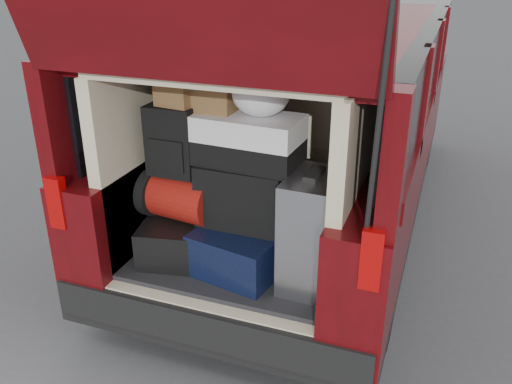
{
  "coord_description": "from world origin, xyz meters",
  "views": [
    {
      "loc": [
        1.1,
        -2.47,
        2.3
      ],
      "look_at": [
        0.11,
        0.2,
        1.01
      ],
      "focal_mm": 38.0,
      "sensor_mm": 36.0,
      "label": 1
    }
  ],
  "objects_px": {
    "black_soft_case": "(244,194)",
    "black_hardshell": "(183,233)",
    "red_duffel": "(180,196)",
    "silver_roller": "(312,231)",
    "backpack": "(173,141)",
    "navy_hardshell": "(247,245)",
    "twotone_duffel": "(245,139)"
  },
  "relations": [
    {
      "from": "red_duffel",
      "to": "black_soft_case",
      "type": "height_order",
      "value": "black_soft_case"
    },
    {
      "from": "black_soft_case",
      "to": "backpack",
      "type": "xyz_separation_m",
      "value": [
        -0.43,
        -0.04,
        0.29
      ]
    },
    {
      "from": "black_soft_case",
      "to": "backpack",
      "type": "bearing_deg",
      "value": -174.5
    },
    {
      "from": "black_hardshell",
      "to": "black_soft_case",
      "type": "height_order",
      "value": "black_soft_case"
    },
    {
      "from": "navy_hardshell",
      "to": "red_duffel",
      "type": "distance_m",
      "value": 0.5
    },
    {
      "from": "red_duffel",
      "to": "twotone_duffel",
      "type": "relative_size",
      "value": 0.7
    },
    {
      "from": "backpack",
      "to": "black_hardshell",
      "type": "bearing_deg",
      "value": 41.71
    },
    {
      "from": "twotone_duffel",
      "to": "silver_roller",
      "type": "bearing_deg",
      "value": -11.2
    },
    {
      "from": "black_soft_case",
      "to": "black_hardshell",
      "type": "bearing_deg",
      "value": -176.7
    },
    {
      "from": "silver_roller",
      "to": "black_soft_case",
      "type": "distance_m",
      "value": 0.45
    },
    {
      "from": "black_hardshell",
      "to": "black_soft_case",
      "type": "relative_size",
      "value": 1.16
    },
    {
      "from": "backpack",
      "to": "twotone_duffel",
      "type": "bearing_deg",
      "value": 8.9
    },
    {
      "from": "black_hardshell",
      "to": "red_duffel",
      "type": "xyz_separation_m",
      "value": [
        0.0,
        -0.02,
        0.26
      ]
    },
    {
      "from": "backpack",
      "to": "twotone_duffel",
      "type": "distance_m",
      "value": 0.43
    },
    {
      "from": "navy_hardshell",
      "to": "black_soft_case",
      "type": "height_order",
      "value": "black_soft_case"
    },
    {
      "from": "red_duffel",
      "to": "silver_roller",
      "type": "bearing_deg",
      "value": 4.39
    },
    {
      "from": "black_soft_case",
      "to": "red_duffel",
      "type": "bearing_deg",
      "value": -173.66
    },
    {
      "from": "black_soft_case",
      "to": "twotone_duffel",
      "type": "height_order",
      "value": "twotone_duffel"
    },
    {
      "from": "silver_roller",
      "to": "red_duffel",
      "type": "distance_m",
      "value": 0.84
    },
    {
      "from": "red_duffel",
      "to": "backpack",
      "type": "bearing_deg",
      "value": 178.39
    },
    {
      "from": "black_hardshell",
      "to": "backpack",
      "type": "bearing_deg",
      "value": -150.16
    },
    {
      "from": "twotone_duffel",
      "to": "backpack",
      "type": "bearing_deg",
      "value": -167.99
    },
    {
      "from": "silver_roller",
      "to": "black_soft_case",
      "type": "height_order",
      "value": "silver_roller"
    },
    {
      "from": "black_soft_case",
      "to": "backpack",
      "type": "height_order",
      "value": "backpack"
    },
    {
      "from": "black_hardshell",
      "to": "black_soft_case",
      "type": "distance_m",
      "value": 0.52
    },
    {
      "from": "navy_hardshell",
      "to": "twotone_duffel",
      "type": "relative_size",
      "value": 0.94
    },
    {
      "from": "black_hardshell",
      "to": "twotone_duffel",
      "type": "height_order",
      "value": "twotone_duffel"
    },
    {
      "from": "navy_hardshell",
      "to": "black_soft_case",
      "type": "distance_m",
      "value": 0.32
    },
    {
      "from": "navy_hardshell",
      "to": "red_duffel",
      "type": "xyz_separation_m",
      "value": [
        -0.43,
        -0.0,
        0.25
      ]
    },
    {
      "from": "red_duffel",
      "to": "backpack",
      "type": "distance_m",
      "value": 0.35
    },
    {
      "from": "twotone_duffel",
      "to": "navy_hardshell",
      "type": "bearing_deg",
      "value": -59.91
    },
    {
      "from": "black_hardshell",
      "to": "navy_hardshell",
      "type": "xyz_separation_m",
      "value": [
        0.43,
        -0.02,
        0.01
      ]
    }
  ]
}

